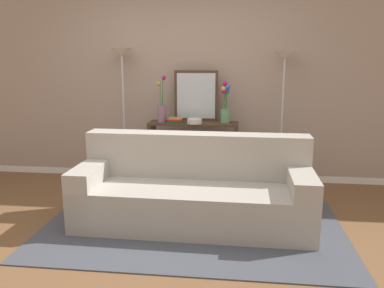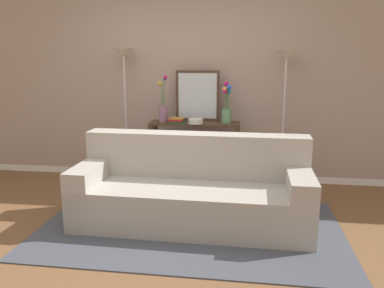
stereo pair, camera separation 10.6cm
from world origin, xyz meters
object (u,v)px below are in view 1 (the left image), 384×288
(vase_tall_flowers, at_px, (162,109))
(fruit_bowl, at_px, (195,121))
(floor_lamp_right, at_px, (284,82))
(vase_short_flowers, at_px, (225,107))
(book_stack, at_px, (175,121))
(console_table, at_px, (193,143))
(wall_mirror, at_px, (196,96))
(book_row_under_console, at_px, (172,180))
(floor_lamp_left, at_px, (123,78))
(couch, at_px, (194,193))

(vase_tall_flowers, xyz_separation_m, fruit_bowl, (0.43, -0.07, -0.14))
(floor_lamp_right, height_order, vase_tall_flowers, floor_lamp_right)
(vase_short_flowers, bearing_deg, fruit_bowl, -162.38)
(vase_short_flowers, height_order, book_stack, vase_short_flowers)
(console_table, relative_size, fruit_bowl, 6.05)
(console_table, relative_size, floor_lamp_right, 0.66)
(vase_short_flowers, height_order, fruit_bowl, vase_short_flowers)
(floor_lamp_right, height_order, book_stack, floor_lamp_right)
(wall_mirror, bearing_deg, floor_lamp_right, -3.50)
(fruit_bowl, relative_size, book_row_under_console, 0.54)
(floor_lamp_left, relative_size, vase_tall_flowers, 2.97)
(vase_tall_flowers, height_order, book_row_under_console, vase_tall_flowers)
(vase_tall_flowers, xyz_separation_m, book_stack, (0.18, -0.05, -0.14))
(console_table, height_order, floor_lamp_right, floor_lamp_right)
(floor_lamp_left, xyz_separation_m, wall_mirror, (0.95, 0.07, -0.22))
(book_stack, relative_size, book_row_under_console, 0.62)
(couch, distance_m, floor_lamp_left, 1.96)
(floor_lamp_right, height_order, wall_mirror, floor_lamp_right)
(fruit_bowl, xyz_separation_m, book_row_under_console, (-0.32, 0.09, -0.81))
(console_table, xyz_separation_m, vase_tall_flowers, (-0.40, -0.02, 0.45))
(floor_lamp_right, relative_size, fruit_bowl, 9.12)
(vase_tall_flowers, height_order, vase_short_flowers, vase_tall_flowers)
(console_table, xyz_separation_m, floor_lamp_right, (1.11, 0.06, 0.79))
(floor_lamp_left, bearing_deg, book_row_under_console, -5.51)
(floor_lamp_right, height_order, book_row_under_console, floor_lamp_right)
(wall_mirror, bearing_deg, console_table, -99.03)
(wall_mirror, relative_size, book_stack, 3.02)
(floor_lamp_right, xyz_separation_m, book_stack, (-1.33, -0.14, -0.49))
(console_table, xyz_separation_m, floor_lamp_left, (-0.93, 0.06, 0.82))
(couch, height_order, console_table, couch)
(couch, height_order, wall_mirror, wall_mirror)
(wall_mirror, distance_m, vase_short_flowers, 0.41)
(floor_lamp_right, bearing_deg, console_table, -176.84)
(console_table, bearing_deg, floor_lamp_right, 3.16)
(couch, distance_m, book_row_under_console, 1.29)
(book_stack, bearing_deg, console_table, 19.39)
(floor_lamp_right, distance_m, wall_mirror, 1.11)
(vase_short_flowers, distance_m, fruit_bowl, 0.43)
(couch, xyz_separation_m, fruit_bowl, (-0.12, 1.10, 0.55))
(console_table, distance_m, floor_lamp_right, 1.37)
(console_table, xyz_separation_m, book_row_under_console, (-0.29, 0.00, -0.50))
(console_table, distance_m, vase_tall_flowers, 0.60)
(console_table, distance_m, book_row_under_console, 0.58)
(couch, relative_size, book_row_under_console, 6.67)
(wall_mirror, distance_m, vase_tall_flowers, 0.47)
(book_stack, height_order, book_row_under_console, book_stack)
(vase_tall_flowers, distance_m, book_stack, 0.24)
(wall_mirror, height_order, book_row_under_console, wall_mirror)
(fruit_bowl, bearing_deg, couch, -84.00)
(vase_tall_flowers, bearing_deg, book_row_under_console, 11.39)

